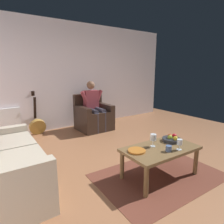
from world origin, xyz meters
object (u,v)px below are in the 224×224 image
object	(u,v)px
armchair	(93,117)
guitar	(37,125)
fruit_bowl	(172,139)
candle_jar	(169,149)
wine_glass_far	(153,138)
wine_glass_near	(180,143)
coffee_table	(160,152)
person_seated	(94,104)
decorative_dish	(137,151)

from	to	relation	value
armchair	guitar	xyz separation A→B (m)	(1.27, -0.39, -0.09)
fruit_bowl	candle_jar	size ratio (longest dim) A/B	3.35
wine_glass_far	candle_jar	xyz separation A→B (m)	(-0.05, 0.24, -0.09)
wine_glass_near	fruit_bowl	distance (m)	0.32
candle_jar	wine_glass_far	bearing A→B (deg)	-78.85
coffee_table	wine_glass_far	size ratio (longest dim) A/B	5.95
person_seated	fruit_bowl	world-z (taller)	person_seated
person_seated	candle_jar	xyz separation A→B (m)	(0.36, 2.59, -0.17)
armchair	decorative_dish	world-z (taller)	armchair
coffee_table	wine_glass_near	xyz separation A→B (m)	(-0.15, 0.19, 0.16)
coffee_table	wine_glass_far	bearing A→B (deg)	-56.56
person_seated	wine_glass_far	size ratio (longest dim) A/B	6.66
person_seated	fruit_bowl	size ratio (longest dim) A/B	4.50
wine_glass_near	fruit_bowl	world-z (taller)	wine_glass_near
fruit_bowl	decorative_dish	bearing A→B (deg)	-1.82
wine_glass_near	decorative_dish	size ratio (longest dim) A/B	0.63
guitar	fruit_bowl	world-z (taller)	guitar
person_seated	wine_glass_far	xyz separation A→B (m)	(0.40, 2.36, -0.08)
coffee_table	decorative_dish	world-z (taller)	decorative_dish
wine_glass_far	guitar	bearing A→B (deg)	-72.68
wine_glass_near	armchair	bearing A→B (deg)	-94.21
coffee_table	decorative_dish	distance (m)	0.38
coffee_table	wine_glass_near	size ratio (longest dim) A/B	7.33
armchair	person_seated	xyz separation A→B (m)	(-0.00, 0.03, 0.32)
armchair	wine_glass_far	world-z (taller)	armchair
armchair	fruit_bowl	size ratio (longest dim) A/B	3.30
guitar	wine_glass_near	bearing A→B (deg)	109.31
decorative_dish	wine_glass_far	bearing A→B (deg)	-179.90
guitar	wine_glass_far	bearing A→B (deg)	107.32
armchair	person_seated	bearing A→B (deg)	90.00
coffee_table	armchair	bearing A→B (deg)	-97.88
fruit_bowl	coffee_table	bearing A→B (deg)	11.96
fruit_bowl	wine_glass_near	bearing A→B (deg)	56.66
person_seated	coffee_table	bearing A→B (deg)	81.52
wine_glass_near	wine_glass_far	xyz separation A→B (m)	(0.21, -0.28, 0.03)
armchair	coffee_table	distance (m)	2.50
person_seated	guitar	world-z (taller)	person_seated
wine_glass_near	candle_jar	size ratio (longest dim) A/B	1.84
person_seated	wine_glass_far	world-z (taller)	person_seated
armchair	candle_jar	bearing A→B (deg)	81.79
person_seated	coffee_table	xyz separation A→B (m)	(0.34, 2.45, -0.27)
fruit_bowl	decorative_dish	distance (m)	0.68
guitar	armchair	bearing A→B (deg)	162.97
guitar	wine_glass_near	world-z (taller)	guitar
person_seated	decorative_dish	distance (m)	2.47
wine_glass_far	decorative_dish	distance (m)	0.32
wine_glass_far	candle_jar	distance (m)	0.25
guitar	decorative_dish	world-z (taller)	guitar
person_seated	candle_jar	world-z (taller)	person_seated
guitar	wine_glass_far	xyz separation A→B (m)	(-0.87, 2.78, 0.34)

